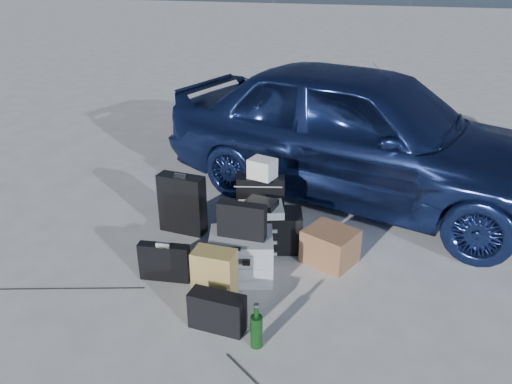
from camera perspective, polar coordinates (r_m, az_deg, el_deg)
ground at (r=4.17m, az=-2.99°, el=-10.72°), size 60.00×60.00×0.00m
car at (r=5.55m, az=11.97°, el=6.69°), size 4.69×2.86×1.49m
pelican_case at (r=4.20m, az=-1.69°, el=-7.30°), size 0.63×0.56×0.38m
laptop_bag at (r=4.02m, az=-1.63°, el=-3.29°), size 0.40×0.11×0.30m
briefcase at (r=4.23m, az=-10.41°, el=-7.89°), size 0.43×0.15×0.33m
suitcase_left at (r=4.88m, az=-8.42°, el=-1.35°), size 0.46×0.19×0.59m
suitcase_right at (r=4.88m, az=0.52°, el=-1.25°), size 0.49×0.28×0.55m
white_carton at (r=4.72m, az=0.73°, el=2.71°), size 0.27×0.24×0.19m
duffel_bag at (r=4.59m, az=0.65°, el=-4.35°), size 0.79×0.50×0.36m
flat_box_white at (r=4.48m, az=0.56°, el=-2.02°), size 0.48×0.42×0.07m
flat_box_black at (r=4.45m, az=0.59°, el=-1.33°), size 0.29×0.23×0.06m
kraft_bag at (r=3.92m, az=-4.75°, el=-9.49°), size 0.32×0.19×0.43m
cardboard_box at (r=4.44m, az=8.47°, el=-6.15°), size 0.52×0.49×0.31m
messenger_bag at (r=3.69m, az=-4.46°, el=-13.46°), size 0.41×0.17×0.28m
green_bottle at (r=3.51m, az=0.06°, el=-15.09°), size 0.10×0.10×0.34m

